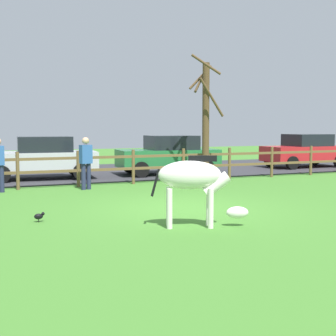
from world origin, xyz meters
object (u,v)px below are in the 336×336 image
at_px(bare_tree, 206,118).
at_px(visitor_right_of_tree, 86,161).
at_px(parked_car_green, 169,155).
at_px(parked_car_red, 305,150).
at_px(zebra, 194,180).
at_px(crow_on_grass, 39,216).
at_px(parked_car_silver, 42,157).

relative_size(bare_tree, visitor_right_of_tree, 2.71).
height_order(bare_tree, parked_car_green, bare_tree).
bearing_deg(parked_car_red, bare_tree, -156.03).
distance_m(zebra, crow_on_grass, 3.31).
bearing_deg(visitor_right_of_tree, zebra, -83.38).
xyz_separation_m(parked_car_red, parked_car_silver, (-12.23, -0.34, 0.00)).
bearing_deg(crow_on_grass, bare_tree, 37.70).
xyz_separation_m(bare_tree, parked_car_silver, (-5.33, 2.74, -1.45)).
distance_m(bare_tree, zebra, 7.69).
height_order(zebra, parked_car_red, parked_car_red).
xyz_separation_m(parked_car_silver, visitor_right_of_tree, (0.93, -3.13, 0.06)).
bearing_deg(parked_car_red, parked_car_green, -175.65).
bearing_deg(visitor_right_of_tree, bare_tree, 5.08).
xyz_separation_m(bare_tree, zebra, (-3.67, -6.62, -1.36)).
relative_size(zebra, parked_car_green, 0.45).
height_order(bare_tree, parked_car_red, bare_tree).
bearing_deg(visitor_right_of_tree, parked_car_red, 17.03).
height_order(crow_on_grass, parked_car_red, parked_car_red).
height_order(parked_car_red, parked_car_silver, same).
bearing_deg(parked_car_green, parked_car_silver, 177.49).
height_order(parked_car_red, parked_car_green, same).
distance_m(parked_car_red, parked_car_green, 7.29).
relative_size(zebra, parked_car_silver, 0.45).
bearing_deg(parked_car_silver, parked_car_green, -2.51).
height_order(zebra, visitor_right_of_tree, visitor_right_of_tree).
relative_size(bare_tree, zebra, 2.39).
bearing_deg(bare_tree, parked_car_green, 98.15).
relative_size(crow_on_grass, parked_car_green, 0.05).
bearing_deg(parked_car_red, parked_car_silver, -178.43).
bearing_deg(bare_tree, parked_car_red, 23.97).
xyz_separation_m(parked_car_silver, parked_car_green, (4.96, -0.22, 0.00)).
height_order(bare_tree, crow_on_grass, bare_tree).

